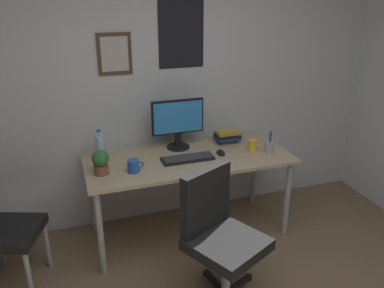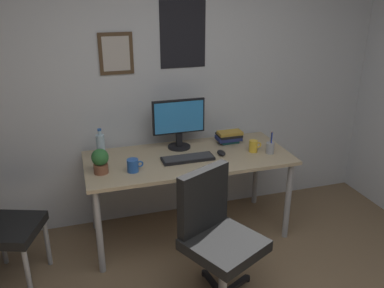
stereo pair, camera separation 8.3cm
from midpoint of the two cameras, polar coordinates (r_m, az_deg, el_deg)
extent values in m
cube|color=silver|center=(3.56, -5.78, 8.98)|extent=(4.40, 0.08, 2.60)
cube|color=#4C3823|center=(3.41, -11.70, 12.47)|extent=(0.28, 0.02, 0.34)
cube|color=beige|center=(3.40, -11.67, 12.44)|extent=(0.22, 0.00, 0.28)
cube|color=black|center=(3.51, -2.25, 15.31)|extent=(0.40, 0.01, 0.56)
cube|color=tan|center=(3.35, -1.25, -2.03)|extent=(1.71, 0.75, 0.03)
cylinder|color=#9EA0A5|center=(3.13, -13.71, -12.31)|extent=(0.05, 0.05, 0.71)
cylinder|color=#9EA0A5|center=(3.57, 12.76, -7.74)|extent=(0.05, 0.05, 0.71)
cylinder|color=#9EA0A5|center=(3.68, -14.72, -6.99)|extent=(0.05, 0.05, 0.71)
cylinder|color=#9EA0A5|center=(4.05, 8.23, -3.69)|extent=(0.05, 0.05, 0.71)
cube|color=black|center=(2.77, 4.15, -14.11)|extent=(0.62, 0.62, 0.08)
cube|color=black|center=(2.73, 1.10, -7.90)|extent=(0.41, 0.25, 0.45)
cylinder|color=#9EA0A5|center=(2.92, 4.01, -18.10)|extent=(0.08, 0.08, 0.42)
cube|color=black|center=(3.11, 5.71, -19.36)|extent=(0.27, 0.16, 0.03)
cylinder|color=black|center=(3.21, 7.38, -18.34)|extent=(0.05, 0.05, 0.04)
cube|color=black|center=(3.12, 2.52, -19.13)|extent=(0.08, 0.28, 0.03)
cylinder|color=black|center=(3.23, 1.23, -17.90)|extent=(0.05, 0.05, 0.04)
cube|color=black|center=(3.21, -25.35, -11.29)|extent=(0.54, 0.54, 0.07)
cylinder|color=#9EA0A5|center=(3.14, -22.96, -16.99)|extent=(0.05, 0.05, 0.41)
cylinder|color=#9EA0A5|center=(3.40, -20.62, -13.33)|extent=(0.05, 0.05, 0.41)
cylinder|color=#9EA0A5|center=(3.54, -26.18, -12.75)|extent=(0.05, 0.05, 0.41)
cylinder|color=black|center=(3.53, -2.65, -0.41)|extent=(0.20, 0.20, 0.01)
cube|color=black|center=(3.50, -2.67, 0.61)|extent=(0.05, 0.04, 0.12)
cube|color=black|center=(3.44, -2.75, 3.91)|extent=(0.46, 0.02, 0.30)
cube|color=#338CD8|center=(3.42, -2.66, 3.82)|extent=(0.43, 0.00, 0.27)
cube|color=black|center=(3.28, -1.34, -2.10)|extent=(0.43, 0.15, 0.02)
cube|color=#38383A|center=(3.27, -1.34, -1.89)|extent=(0.41, 0.13, 0.00)
ellipsoid|color=black|center=(3.38, 3.43, -1.23)|extent=(0.06, 0.11, 0.04)
cylinder|color=silver|center=(3.36, -13.67, -0.46)|extent=(0.07, 0.07, 0.20)
cylinder|color=silver|center=(3.32, -13.85, 1.46)|extent=(0.03, 0.03, 0.04)
cylinder|color=#2659B2|center=(3.31, -13.88, 1.86)|extent=(0.03, 0.03, 0.01)
cylinder|color=#2659B2|center=(3.09, -9.14, -3.14)|extent=(0.09, 0.09, 0.10)
torus|color=#2659B2|center=(3.10, -8.11, -2.92)|extent=(0.05, 0.01, 0.05)
cylinder|color=yellow|center=(3.47, 7.92, -0.21)|extent=(0.07, 0.07, 0.10)
torus|color=yellow|center=(3.49, 8.65, -0.04)|extent=(0.05, 0.01, 0.05)
cylinder|color=brown|center=(3.11, -13.55, -3.55)|extent=(0.11, 0.11, 0.07)
sphere|color=#2D6B33|center=(3.08, -13.70, -1.99)|extent=(0.13, 0.13, 0.13)
ellipsoid|color=#287A38|center=(3.10, -14.29, -1.93)|extent=(0.07, 0.08, 0.02)
ellipsoid|color=#287A38|center=(3.10, -13.18, -1.81)|extent=(0.07, 0.08, 0.02)
ellipsoid|color=#287A38|center=(3.05, -14.13, -2.23)|extent=(0.08, 0.07, 0.02)
cylinder|color=#9EA0A5|center=(3.47, 10.26, -0.45)|extent=(0.07, 0.07, 0.09)
cylinder|color=#263FBF|center=(3.43, 10.48, 0.68)|extent=(0.01, 0.01, 0.13)
cylinder|color=red|center=(3.45, 10.41, 0.79)|extent=(0.01, 0.01, 0.13)
cylinder|color=black|center=(3.44, 10.41, 0.73)|extent=(0.01, 0.01, 0.13)
cylinder|color=#9EA0A5|center=(3.44, 10.50, 0.84)|extent=(0.01, 0.03, 0.14)
cylinder|color=#9EA0A5|center=(3.43, 10.27, 0.81)|extent=(0.01, 0.02, 0.14)
cube|color=#26727A|center=(3.67, 4.45, 0.54)|extent=(0.16, 0.11, 0.03)
cube|color=navy|center=(3.64, 4.38, 0.92)|extent=(0.22, 0.15, 0.03)
cube|color=black|center=(3.64, 4.45, 1.34)|extent=(0.21, 0.17, 0.02)
cube|color=gold|center=(3.62, 4.59, 1.63)|extent=(0.22, 0.12, 0.03)
camera|label=1|loc=(0.04, -90.74, -0.29)|focal=37.40mm
camera|label=2|loc=(0.04, 89.26, 0.29)|focal=37.40mm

